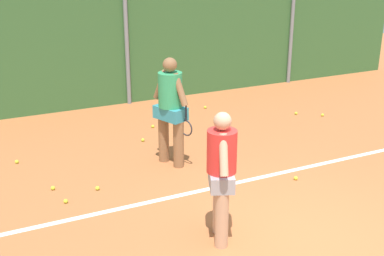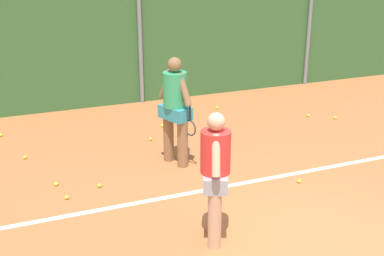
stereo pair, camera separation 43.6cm
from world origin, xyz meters
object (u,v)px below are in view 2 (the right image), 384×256
at_px(tennis_ball_5, 99,186).
at_px(tennis_ball_2, 67,197).
at_px(player_foreground_near, 215,171).
at_px(tennis_ball_6, 162,126).
at_px(tennis_ball_11, 335,118).
at_px(tennis_ball_9, 25,157).
at_px(player_midcourt, 175,106).
at_px(tennis_ball_4, 217,108).
at_px(tennis_ball_8, 1,135).
at_px(tennis_ball_0, 308,115).
at_px(tennis_ball_10, 56,184).
at_px(tennis_ball_3, 151,139).
at_px(tennis_ball_1, 299,181).

bearing_deg(tennis_ball_5, tennis_ball_2, -158.75).
xyz_separation_m(player_foreground_near, tennis_ball_2, (-1.62, 1.84, -0.95)).
bearing_deg(tennis_ball_6, tennis_ball_11, -14.17).
relative_size(tennis_ball_2, tennis_ball_6, 1.00).
bearing_deg(player_foreground_near, tennis_ball_11, -29.52).
height_order(tennis_ball_5, tennis_ball_9, same).
height_order(player_midcourt, tennis_ball_9, player_midcourt).
relative_size(tennis_ball_2, tennis_ball_4, 1.00).
bearing_deg(tennis_ball_8, tennis_ball_2, -75.38).
bearing_deg(tennis_ball_9, tennis_ball_11, -2.17).
bearing_deg(tennis_ball_2, tennis_ball_8, 104.62).
height_order(player_foreground_near, tennis_ball_9, player_foreground_near).
height_order(tennis_ball_0, tennis_ball_8, same).
relative_size(player_midcourt, tennis_ball_0, 28.85).
xyz_separation_m(tennis_ball_0, tennis_ball_8, (-6.53, 1.26, 0.00)).
relative_size(player_foreground_near, tennis_ball_10, 26.46).
distance_m(tennis_ball_2, tennis_ball_3, 2.69).
distance_m(tennis_ball_3, tennis_ball_6, 0.81).
distance_m(tennis_ball_0, tennis_ball_11, 0.59).
relative_size(tennis_ball_1, tennis_ball_5, 1.00).
bearing_deg(tennis_ball_4, tennis_ball_0, -38.02).
bearing_deg(tennis_ball_6, tennis_ball_9, -166.24).
bearing_deg(tennis_ball_0, tennis_ball_9, -178.98).
bearing_deg(player_foreground_near, tennis_ball_3, 18.81).
xyz_separation_m(tennis_ball_3, tennis_ball_6, (0.47, 0.66, 0.00)).
bearing_deg(tennis_ball_1, tennis_ball_9, 146.55).
distance_m(player_foreground_near, tennis_ball_2, 2.63).
relative_size(player_foreground_near, tennis_ball_0, 26.46).
xyz_separation_m(tennis_ball_8, tennis_ball_9, (0.37, -1.37, 0.00)).
bearing_deg(tennis_ball_11, tennis_ball_8, 166.93).
xyz_separation_m(tennis_ball_3, tennis_ball_11, (4.24, -0.29, 0.00)).
distance_m(tennis_ball_0, tennis_ball_1, 3.49).
height_order(tennis_ball_2, tennis_ball_8, same).
height_order(tennis_ball_8, tennis_ball_11, same).
relative_size(tennis_ball_6, tennis_ball_10, 1.00).
distance_m(tennis_ball_2, tennis_ball_9, 1.90).
relative_size(player_foreground_near, tennis_ball_1, 26.46).
height_order(tennis_ball_1, tennis_ball_11, same).
bearing_deg(tennis_ball_5, tennis_ball_8, 114.73).
distance_m(player_foreground_near, tennis_ball_6, 4.55).
height_order(tennis_ball_2, tennis_ball_9, same).
bearing_deg(player_foreground_near, tennis_ball_2, 64.80).
bearing_deg(tennis_ball_10, player_foreground_near, -54.05).
relative_size(player_midcourt, tennis_ball_5, 28.85).
distance_m(player_foreground_near, tennis_ball_11, 5.76).
xyz_separation_m(tennis_ball_2, tennis_ball_4, (4.01, 3.27, 0.00)).
distance_m(player_midcourt, tennis_ball_1, 2.42).
relative_size(tennis_ball_0, tennis_ball_8, 1.00).
bearing_deg(tennis_ball_3, tennis_ball_4, 33.52).
bearing_deg(tennis_ball_11, tennis_ball_2, -165.50).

